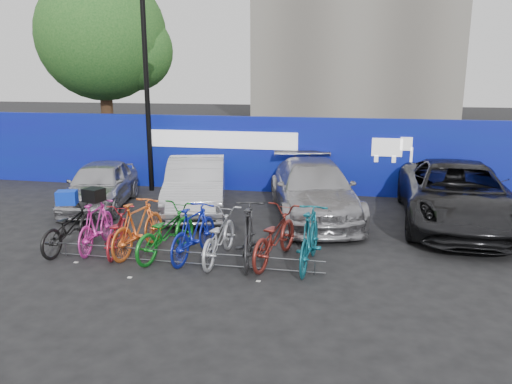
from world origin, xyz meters
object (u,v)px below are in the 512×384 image
(lamppost, at_px, (147,88))
(bike_1, at_px, (96,225))
(bike_4, at_px, (166,232))
(bike_7, at_px, (249,234))
(bike_0, at_px, (70,227))
(car_2, at_px, (313,190))
(car_0, at_px, (100,184))
(bike_9, at_px, (310,238))
(bike_6, at_px, (219,236))
(bike_5, at_px, (194,232))
(car_3, at_px, (457,195))
(bike_3, at_px, (138,227))
(bike_rack, at_px, (184,257))
(bike_2, at_px, (117,232))
(car_1, at_px, (196,185))
(bike_8, at_px, (274,236))
(tree, at_px, (108,39))

(lamppost, height_order, bike_1, lamppost)
(bike_4, xyz_separation_m, bike_7, (1.77, -0.04, 0.08))
(lamppost, distance_m, bike_0, 6.25)
(lamppost, relative_size, car_2, 1.22)
(car_0, height_order, bike_9, car_0)
(bike_4, relative_size, bike_6, 1.03)
(bike_5, bearing_deg, car_2, -110.41)
(bike_1, height_order, bike_4, bike_1)
(bike_7, relative_size, bike_9, 1.01)
(car_3, relative_size, bike_7, 2.77)
(bike_3, distance_m, bike_6, 1.77)
(bike_3, xyz_separation_m, bike_5, (1.25, -0.08, -0.01))
(car_2, height_order, bike_3, car_2)
(bike_5, bearing_deg, bike_3, 6.38)
(bike_rack, height_order, bike_6, bike_6)
(car_2, relative_size, bike_2, 2.91)
(bike_rack, height_order, car_3, car_3)
(car_1, distance_m, bike_4, 3.54)
(car_1, bearing_deg, car_3, -14.28)
(car_0, distance_m, bike_9, 7.10)
(bike_5, bearing_deg, car_0, -30.86)
(bike_1, relative_size, bike_7, 0.88)
(car_1, height_order, bike_6, car_1)
(bike_5, bearing_deg, bike_2, 8.79)
(bike_0, height_order, bike_8, bike_8)
(bike_rack, xyz_separation_m, bike_1, (-2.16, 0.53, 0.37))
(bike_1, xyz_separation_m, bike_8, (3.89, 0.01, 0.01))
(car_3, xyz_separation_m, bike_3, (-6.96, -3.44, -0.20))
(bike_3, height_order, bike_6, bike_3)
(bike_rack, distance_m, car_2, 4.62)
(bike_rack, height_order, bike_8, bike_8)
(car_0, xyz_separation_m, bike_5, (3.88, -3.38, -0.09))
(bike_0, bearing_deg, bike_8, -173.96)
(bike_5, bearing_deg, car_3, -138.11)
(car_3, xyz_separation_m, bike_4, (-6.34, -3.50, -0.25))
(car_1, relative_size, bike_5, 2.33)
(bike_5, distance_m, bike_6, 0.52)
(car_2, distance_m, bike_5, 4.20)
(bike_1, relative_size, bike_6, 0.92)
(bike_7, height_order, bike_9, bike_7)
(tree, bearing_deg, bike_7, -52.05)
(lamppost, distance_m, car_3, 9.56)
(bike_4, bearing_deg, car_3, -137.00)
(bike_2, bearing_deg, tree, -76.47)
(bike_2, bearing_deg, bike_1, -22.90)
(bike_0, bearing_deg, bike_7, -175.91)
(car_2, height_order, bike_2, car_2)
(bike_rack, distance_m, bike_7, 1.37)
(bike_4, bearing_deg, bike_8, -163.09)
(bike_1, xyz_separation_m, bike_7, (3.39, -0.14, 0.07))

